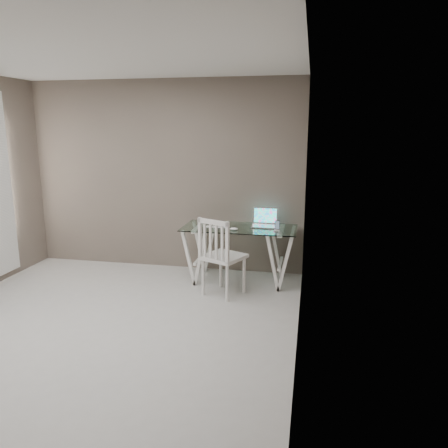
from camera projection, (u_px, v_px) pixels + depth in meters
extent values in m
plane|color=#AEACA7|center=(96.00, 333.00, 4.42)|extent=(4.50, 4.50, 0.00)
cube|color=white|center=(77.00, 51.00, 3.83)|extent=(4.00, 4.50, 0.02)
cube|color=#63584E|center=(165.00, 176.00, 6.28)|extent=(4.00, 0.02, 2.70)
cube|color=#63584E|center=(301.00, 210.00, 3.74)|extent=(0.02, 4.50, 2.70)
cube|color=silver|center=(240.00, 228.00, 5.77)|extent=(1.50, 0.70, 0.01)
cube|color=white|center=(200.00, 253.00, 5.96)|extent=(0.24, 0.62, 0.72)
cube|color=white|center=(280.00, 257.00, 5.75)|extent=(0.24, 0.62, 0.72)
cube|color=silver|center=(224.00, 257.00, 5.37)|extent=(0.60, 0.60, 0.04)
cylinder|color=silver|center=(203.00, 277.00, 5.38)|extent=(0.04, 0.04, 0.46)
cylinder|color=silver|center=(227.00, 283.00, 5.17)|extent=(0.04, 0.04, 0.46)
cylinder|color=silver|center=(221.00, 270.00, 5.67)|extent=(0.04, 0.04, 0.46)
cylinder|color=silver|center=(244.00, 275.00, 5.46)|extent=(0.04, 0.04, 0.46)
cube|color=silver|center=(213.00, 240.00, 5.15)|extent=(0.42, 0.22, 0.50)
cube|color=silver|center=(264.00, 226.00, 5.80)|extent=(0.34, 0.23, 0.01)
cube|color=#19D899|center=(265.00, 215.00, 5.91)|extent=(0.34, 0.05, 0.22)
cube|color=silver|center=(216.00, 227.00, 5.76)|extent=(0.29, 0.12, 0.01)
ellipsoid|color=white|center=(234.00, 229.00, 5.60)|extent=(0.11, 0.06, 0.03)
cube|color=white|center=(277.00, 230.00, 5.58)|extent=(0.07, 0.07, 0.02)
cube|color=black|center=(277.00, 225.00, 5.58)|extent=(0.06, 0.03, 0.11)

